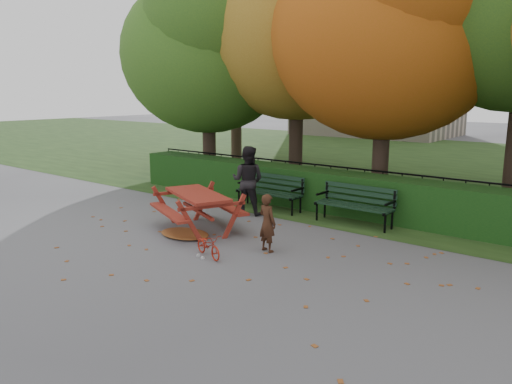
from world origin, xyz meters
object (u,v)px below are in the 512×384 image
Objects in this scene: picnic_table at (197,201)px; tree_f at (238,20)px; bench_left at (271,189)px; tree_a at (210,41)px; child at (267,223)px; bench_right at (356,202)px; tree_b at (303,8)px; bicycle at (208,245)px; tree_c at (396,15)px; adult at (248,180)px.

tree_f is at bearing 149.17° from picnic_table.
tree_f is 5.10× the size of bench_left.
child is at bearing -38.41° from tree_a.
tree_a reaches higher than bench_right.
tree_a is at bearing -156.95° from tree_b.
tree_a reaches higher than bicycle.
bench_right is at bearing 0.00° from bench_left.
bench_right is 0.75× the size of picnic_table.
tree_b is 7.91× the size of child.
tree_c is 5.31m from bench_left.
tree_a is 5.91m from adult.
tree_f is at bearing -36.13° from child.
tree_a is 0.85× the size of tree_b.
adult is (5.72, -6.34, -4.85)m from tree_f.
bicycle is (1.43, -1.15, -0.43)m from picnic_table.
tree_c is 4.75× the size of adult.
picnic_table is at bearing -49.32° from tree_a.
tree_c is 5.50m from adult.
bicycle is (2.54, -6.79, -5.18)m from tree_b.
bench_right is at bearing -33.92° from tree_f.
tree_c is 6.63m from child.
adult is (-2.51, -0.80, 0.32)m from bench_right.
child is (2.07, -0.22, -0.09)m from picnic_table.
tree_f is 11.19m from picnic_table.
tree_f is (-4.69, 2.49, 0.29)m from tree_b.
tree_f is at bearing 152.01° from tree_b.
picnic_table is at bearing -90.88° from bench_left.
tree_a is 0.81× the size of tree_f.
tree_c is (3.28, -0.78, -0.58)m from tree_b.
picnic_table is at bearing -78.94° from tree_b.
child reaches higher than bicycle.
bench_left is 2.16× the size of bicycle.
picnic_table is at bearing -114.10° from tree_c.
picnic_table is 1.89m from bicycle.
child reaches higher than bench_right.
bench_left is 3.47m from child.
adult reaches higher than picnic_table.
tree_f reaches higher than tree_b.
tree_b reaches higher than child.
tree_c is 8.66m from tree_f.
picnic_table is (1.10, -5.64, -4.76)m from tree_b.
child is at bearing -61.57° from tree_b.
bench_right is at bearing 178.68° from adult.
bench_right is (2.40, 0.00, 0.00)m from bench_left.
tree_a is 9.00× the size of bicycle.
bench_right is at bearing -40.67° from tree_b.
tree_b is 3.42m from tree_c.
child is (2.03, -2.82, 0.04)m from bench_left.
child is (-0.37, -2.82, 0.04)m from bench_right.
tree_b is at bearing 166.55° from tree_c.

